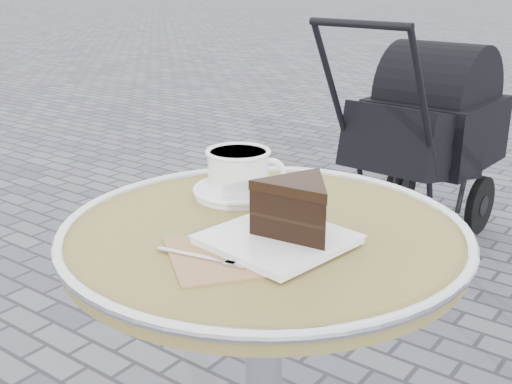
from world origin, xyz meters
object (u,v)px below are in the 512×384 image
Objects in this scene: cappuccino_set at (239,175)px; cake_plate_set at (292,215)px; cafe_table at (264,311)px; baby_stroller at (423,141)px.

cappuccino_set is 0.62× the size of cake_plate_set.
cake_plate_set is (0.07, -0.03, 0.22)m from cafe_table.
cake_plate_set reaches higher than cappuccino_set.
cappuccino_set is 0.21× the size of baby_stroller.
cappuccino_set is at bearing 141.82° from cafe_table.
cafe_table is at bearing -72.99° from baby_stroller.
baby_stroller is (-0.29, 1.66, -0.32)m from cappuccino_set.
baby_stroller is at bearing 75.62° from cappuccino_set.
baby_stroller is at bearing 113.88° from cake_plate_set.
cake_plate_set is 1.90m from baby_stroller.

